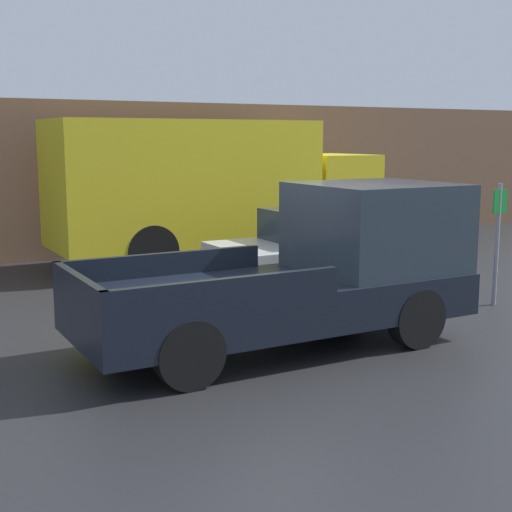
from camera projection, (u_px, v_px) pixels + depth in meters
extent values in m
plane|color=#232326|center=(295.00, 337.00, 10.04)|extent=(60.00, 60.00, 0.00)
cube|color=brown|center=(112.00, 179.00, 16.79)|extent=(28.00, 0.15, 3.62)
cube|color=black|center=(275.00, 300.00, 9.47)|extent=(5.33, 2.08, 0.56)
cube|color=#28333D|center=(375.00, 226.00, 10.11)|extent=(2.02, 1.96, 1.22)
cube|color=black|center=(162.00, 264.00, 9.68)|extent=(2.93, 0.10, 0.31)
cube|color=black|center=(228.00, 292.00, 7.97)|extent=(2.93, 0.10, 0.31)
cube|color=black|center=(78.00, 288.00, 8.15)|extent=(0.10, 2.08, 0.31)
cylinder|color=black|center=(336.00, 292.00, 11.09)|extent=(0.81, 0.26, 0.81)
cylinder|color=black|center=(416.00, 318.00, 9.50)|extent=(0.81, 0.26, 0.81)
cylinder|color=black|center=(133.00, 317.00, 9.52)|extent=(0.81, 0.26, 0.81)
cylinder|color=black|center=(189.00, 354.00, 7.92)|extent=(0.81, 0.26, 0.81)
cube|color=silver|center=(329.00, 257.00, 13.06)|extent=(4.29, 1.90, 0.63)
cube|color=#28333D|center=(335.00, 224.00, 13.02)|extent=(2.36, 1.68, 0.57)
cylinder|color=black|center=(359.00, 258.00, 14.47)|extent=(0.71, 0.22, 0.71)
cylinder|color=black|center=(416.00, 272.00, 13.00)|extent=(0.71, 0.22, 0.71)
cylinder|color=black|center=(243.00, 270.00, 13.20)|extent=(0.71, 0.22, 0.71)
cylinder|color=black|center=(292.00, 287.00, 11.73)|extent=(0.71, 0.22, 0.71)
cube|color=gold|center=(328.00, 193.00, 17.24)|extent=(1.63, 2.20, 1.87)
cube|color=gold|center=(184.00, 182.00, 15.37)|extent=(5.65, 2.31, 2.63)
cylinder|color=black|center=(295.00, 227.00, 18.13)|extent=(1.08, 0.30, 1.08)
cylinder|color=black|center=(342.00, 236.00, 16.37)|extent=(1.08, 0.30, 1.08)
cylinder|color=black|center=(119.00, 239.00, 15.91)|extent=(1.08, 0.30, 1.08)
cylinder|color=black|center=(152.00, 252.00, 14.15)|extent=(1.08, 0.30, 1.08)
cylinder|color=gray|center=(497.00, 245.00, 11.81)|extent=(0.07, 0.07, 2.04)
cube|color=#198C33|center=(500.00, 202.00, 11.68)|extent=(0.30, 0.02, 0.40)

